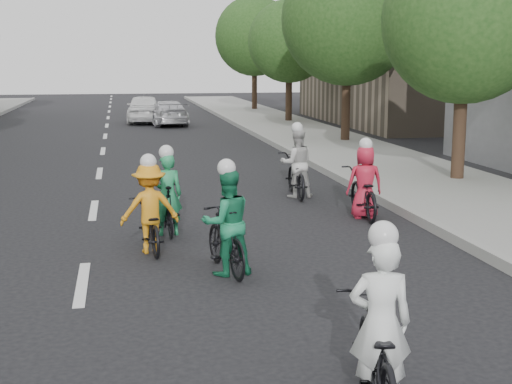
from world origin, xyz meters
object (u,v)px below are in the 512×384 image
object	(u,v)px
cyclist_2	(226,231)
cyclist_5	(363,189)
cyclist_1	(296,170)
cyclist_4	(167,203)
follow_car_trail	(144,109)
cyclist_3	(377,344)
follow_car_lead	(167,113)
cyclist_0	(150,216)

from	to	relation	value
cyclist_2	cyclist_5	world-z (taller)	cyclist_2
cyclist_2	cyclist_1	bearing A→B (deg)	-123.34
cyclist_2	cyclist_4	xyz separation A→B (m)	(-0.67, 2.55, -0.07)
cyclist_5	follow_car_trail	size ratio (longest dim) A/B	0.45
cyclist_2	cyclist_4	size ratio (longest dim) A/B	1.05
cyclist_3	follow_car_lead	xyz separation A→B (m)	(0.09, 28.73, 0.04)
follow_car_trail	cyclist_1	bearing A→B (deg)	99.31
cyclist_3	follow_car_lead	size ratio (longest dim) A/B	0.44
follow_car_trail	cyclist_2	bearing A→B (deg)	92.52
cyclist_2	follow_car_lead	bearing A→B (deg)	-101.72
cyclist_0	cyclist_2	distance (m)	1.75
cyclist_2	follow_car_trail	distance (m)	26.16
cyclist_1	follow_car_trail	world-z (taller)	cyclist_1
cyclist_2	follow_car_lead	world-z (taller)	cyclist_2
cyclist_5	follow_car_lead	size ratio (longest dim) A/B	0.46
cyclist_4	cyclist_3	bearing A→B (deg)	99.13
cyclist_0	cyclist_2	world-z (taller)	cyclist_2
cyclist_1	cyclist_3	world-z (taller)	cyclist_1
cyclist_3	cyclist_5	world-z (taller)	cyclist_3
cyclist_1	cyclist_2	world-z (taller)	cyclist_1
cyclist_0	cyclist_2	bearing A→B (deg)	119.47
follow_car_lead	cyclist_2	bearing A→B (deg)	82.10
cyclist_3	follow_car_trail	xyz separation A→B (m)	(-0.92, 30.29, 0.17)
cyclist_2	cyclist_3	distance (m)	4.20
cyclist_1	follow_car_lead	xyz separation A→B (m)	(-1.60, 19.05, -0.01)
follow_car_trail	follow_car_lead	bearing A→B (deg)	125.21
cyclist_0	cyclist_3	bearing A→B (deg)	101.08
cyclist_2	follow_car_trail	xyz separation A→B (m)	(-0.20, 26.15, 0.08)
cyclist_2	cyclist_5	xyz separation A→B (m)	(3.18, 3.22, -0.07)
cyclist_0	cyclist_1	distance (m)	5.37
cyclist_0	cyclist_1	xyz separation A→B (m)	(3.44, 4.13, 0.02)
cyclist_0	cyclist_3	world-z (taller)	cyclist_3
cyclist_5	cyclist_2	bearing A→B (deg)	49.92
cyclist_5	follow_car_trail	bearing A→B (deg)	-77.03
follow_car_lead	follow_car_trail	bearing A→B (deg)	-62.88
follow_car_trail	cyclist_4	bearing A→B (deg)	90.95
cyclist_0	cyclist_5	xyz separation A→B (m)	(4.20, 1.80, -0.02)
cyclist_1	cyclist_0	bearing A→B (deg)	53.90
cyclist_2	cyclist_3	size ratio (longest dim) A/B	0.93
cyclist_1	cyclist_4	size ratio (longest dim) A/B	1.17
cyclist_0	follow_car_lead	xyz separation A→B (m)	(1.83, 23.18, 0.01)
cyclist_1	cyclist_5	world-z (taller)	cyclist_1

